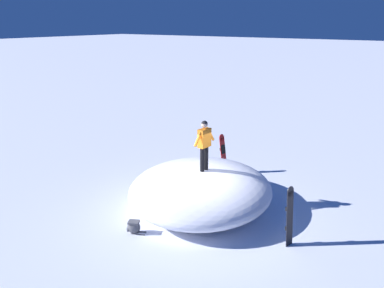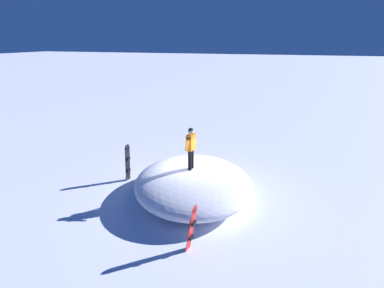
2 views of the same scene
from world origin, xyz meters
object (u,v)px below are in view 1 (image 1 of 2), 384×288
Objects in this scene: snowboarder_standing at (204,141)px; backpack_near at (134,227)px; snowboard_primary_upright at (223,153)px; snowboard_secondary_upright at (289,215)px.

snowboarder_standing reaches higher than backpack_near.
snowboard_primary_upright is 0.93× the size of snowboard_secondary_upright.
backpack_near is at bearing -153.26° from snowboard_secondary_upright.
snowboarder_standing reaches higher than snowboard_secondary_upright.
snowboard_secondary_upright reaches higher than snowboard_primary_upright.
snowboarder_standing reaches higher than snowboard_primary_upright.
snowboarder_standing is at bearing -71.23° from snowboard_primary_upright.
snowboard_secondary_upright is (3.12, -0.64, -1.35)m from snowboarder_standing.
snowboard_primary_upright is (-1.00, 2.94, -1.42)m from snowboarder_standing.
snowboarder_standing is 2.80× the size of backpack_near.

